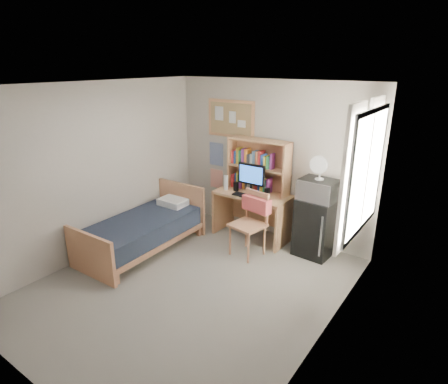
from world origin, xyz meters
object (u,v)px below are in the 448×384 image
Objects in this scene: microwave at (318,190)px; speaker_left at (236,187)px; monitor at (251,179)px; desk at (252,215)px; mini_fridge at (316,227)px; bulletin_board at (231,119)px; desk_chair at (247,225)px; bed at (142,235)px; speaker_right at (267,193)px; desk_fan at (320,169)px.

speaker_left is at bearing -173.30° from microwave.
monitor is 0.35m from speaker_left.
monitor reaches higher than desk.
bulletin_board is at bearing 174.57° from mini_fridge.
mini_fridge is 5.86× the size of speaker_left.
desk_chair reaches higher than mini_fridge.
mini_fridge is at bearing 2.73° from desk.
bulletin_board is 1.93m from desk_chair.
mini_fridge reaches higher than bed.
monitor reaches higher than speaker_left.
desk is 1.24× the size of desk_chair.
speaker_right is at bearing 0.00° from speaker_left.
mini_fridge is at bearing 90.00° from microwave.
desk_chair is 0.53× the size of bed.
speaker_left is at bearing 146.23° from desk_chair.
desk is 1.38× the size of mini_fridge.
speaker_right is at bearing 96.38° from desk_chair.
desk_chair is (0.27, -0.59, 0.11)m from desk.
desk is 1.29m from microwave.
speaker_right is at bearing 41.63° from bed.
bed is 2.81m from microwave.
desk is 1.48m from desk_fan.
bulletin_board is 0.49× the size of bed.
speaker_left is (-1.41, -0.11, 0.41)m from mini_fridge.
bulletin_board is 6.07× the size of speaker_left.
desk is 1.11m from mini_fridge.
bulletin_board is 1.88m from desk_fan.
monitor reaches higher than speaker_right.
speaker_left is at bearing -180.00° from speaker_right.
speaker_left is at bearing -45.47° from bulletin_board.
monitor is 0.97× the size of microwave.
bulletin_board reaches higher than desk.
bed is at bearing -140.77° from desk_chair.
monitor is 1.11m from microwave.
speaker_right is (0.60, -0.00, 0.01)m from speaker_left.
bulletin_board is at bearing 158.95° from speaker_right.
microwave reaches higher than speaker_right.
microwave is 1.64× the size of desk_fan.
bulletin_board is at bearing 173.93° from desk_fan.
desk_chair is at bearing -65.09° from desk.
bulletin_board reaches higher than mini_fridge.
speaker_right reaches higher than mini_fridge.
desk_chair is at bearing -44.06° from bulletin_board.
bulletin_board reaches higher than microwave.
speaker_left reaches higher than mini_fridge.
desk_chair reaches higher than speaker_left.
monitor is 0.35m from speaker_right.
speaker_left is (-0.30, -0.06, 0.47)m from desk.
speaker_left is (0.37, -0.38, -1.06)m from bulletin_board.
microwave is at bearing -9.31° from bulletin_board.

